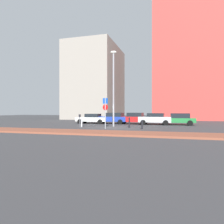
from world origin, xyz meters
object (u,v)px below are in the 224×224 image
parked_car_silver (155,119)px  parked_car_green (178,119)px  parking_sign_post (105,109)px  traffic_bollard_mid (142,125)px  parked_car_white (92,118)px  traffic_bollard_near (129,123)px  traffic_bollard_edge (113,121)px  parking_meter (80,119)px  parked_car_red (133,118)px  parked_car_blue (113,118)px  street_lamp (113,83)px  traffic_bollard_far (82,123)px

parked_car_silver → parked_car_green: bearing=1.2°
parking_sign_post → traffic_bollard_mid: (3.59, 0.33, -1.47)m
parked_car_white → traffic_bollard_near: (6.38, -5.73, -0.17)m
parked_car_silver → traffic_bollard_mid: bearing=-95.3°
parked_car_green → traffic_bollard_edge: size_ratio=4.08×
parking_meter → traffic_bollard_edge: 4.37m
parked_car_silver → parking_meter: parked_car_silver is taller
traffic_bollard_mid → traffic_bollard_edge: 5.50m
parked_car_red → parking_sign_post: parking_sign_post is taller
parked_car_red → parked_car_green: (5.64, -0.24, -0.01)m
parking_meter → parking_sign_post: bearing=-12.0°
parked_car_silver → traffic_bollard_edge: (-4.64, -3.26, -0.24)m
traffic_bollard_mid → parked_car_blue: bearing=124.2°
parked_car_silver → street_lamp: bearing=-133.1°
traffic_bollard_far → parking_sign_post: bearing=-22.2°
parking_meter → traffic_bollard_mid: size_ratio=1.56×
parked_car_white → parked_car_red: 5.66m
parking_meter → traffic_bollard_mid: parking_meter is taller
parked_car_white → parked_car_red: size_ratio=0.92×
street_lamp → traffic_bollard_near: (2.05, -1.21, -4.33)m
traffic_bollard_near → parked_car_red: bearing=96.9°
parked_car_red → parked_car_green: bearing=-2.5°
parked_car_red → parking_sign_post: 7.86m
parking_sign_post → parking_meter: bearing=168.0°
parked_car_blue → traffic_bollard_near: parked_car_blue is taller
parking_sign_post → traffic_bollard_far: (-3.13, 1.28, -1.47)m
parking_sign_post → traffic_bollard_near: parking_sign_post is taller
parked_car_blue → parking_sign_post: size_ratio=1.46×
street_lamp → traffic_bollard_mid: bearing=-35.3°
parked_car_green → parking_sign_post: bearing=-133.2°
traffic_bollard_mid → parking_meter: bearing=177.2°
parked_car_silver → parked_car_green: 2.75m
parked_car_red → parking_meter: 8.28m
parked_car_white → parking_sign_post: (4.31, -7.38, 1.21)m
parked_car_silver → street_lamp: (-4.21, -4.51, 4.09)m
parked_car_green → parking_meter: bearing=-146.0°
parking_sign_post → traffic_bollard_near: bearing=38.5°
traffic_bollard_far → traffic_bollard_near: bearing=4.0°
parked_car_blue → parked_car_silver: (5.71, -0.41, -0.01)m
traffic_bollard_mid → parked_car_white: bearing=138.2°
parked_car_blue → traffic_bollard_edge: (1.07, -3.67, -0.25)m
parked_car_white → parked_car_blue: parked_car_blue is taller
street_lamp → parked_car_blue: bearing=107.0°
traffic_bollard_mid → traffic_bollard_far: traffic_bollard_mid is taller
parked_car_red → traffic_bollard_edge: parked_car_red is taller
parked_car_silver → parked_car_green: (2.74, 0.06, -0.01)m
parking_sign_post → street_lamp: street_lamp is taller
parked_car_green → traffic_bollard_far: parked_car_green is taller
parked_car_blue → street_lamp: 6.57m
parked_car_blue → traffic_bollard_mid: (5.07, -7.44, -0.34)m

